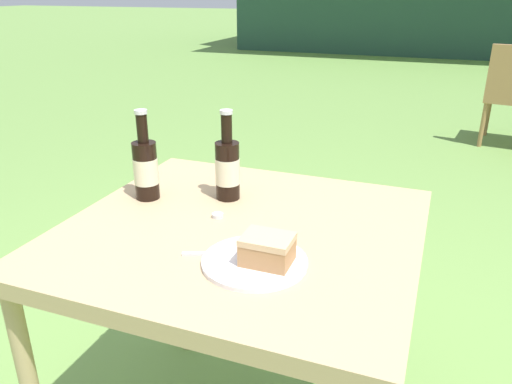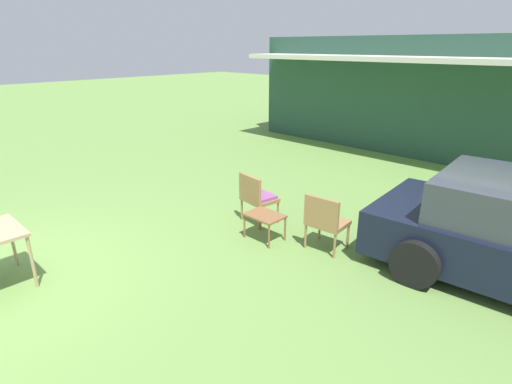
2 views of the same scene
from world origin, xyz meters
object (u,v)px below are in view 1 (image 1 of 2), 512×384
Objects in this scene: patio_table at (241,253)px; cola_bottle_far at (146,168)px; cola_bottle_near at (227,168)px; cake_on_plate at (261,256)px.

cola_bottle_far is at bearing 166.53° from patio_table.
patio_table is 3.43× the size of cola_bottle_near.
patio_table is 0.24m from cola_bottle_near.
cola_bottle_near is at bearing 124.42° from cake_on_plate.
cola_bottle_near is 1.00× the size of cola_bottle_far.
patio_table is at bearing -13.47° from cola_bottle_far.
cola_bottle_far is (-0.41, 0.22, 0.06)m from cake_on_plate.
patio_table is at bearing -56.24° from cola_bottle_near.
cola_bottle_near and cola_bottle_far have the same top height.
cake_on_plate is (0.11, -0.15, 0.10)m from patio_table.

